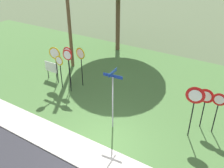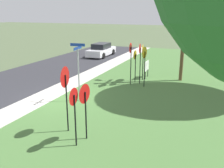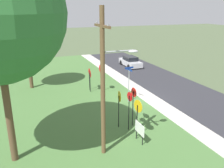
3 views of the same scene
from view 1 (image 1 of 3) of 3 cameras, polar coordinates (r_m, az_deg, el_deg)
The scene contains 14 objects.
ground_plane at distance 11.67m, azimuth -2.59°, elevation -13.94°, with size 160.00×160.00×0.00m, color #4C5B3D.
sidewalk_strip at distance 11.19m, azimuth -5.00°, elevation -16.17°, with size 44.00×1.60×0.06m, color #BCB7AD.
grass_median at distance 15.97m, azimuth 9.65°, elevation -1.12°, with size 44.00×12.00×0.04m, color #477038.
stop_sign_near_left at distance 16.06m, azimuth -12.99°, elevation 6.08°, with size 0.79×0.16×2.49m.
stop_sign_near_right at distance 15.39m, azimuth -7.20°, elevation 5.82°, with size 0.72×0.13×2.59m.
stop_sign_far_left at distance 15.50m, azimuth -11.96°, elevation 4.22°, with size 0.61×0.10×2.17m.
stop_sign_far_center at distance 14.78m, azimuth -10.07°, elevation 5.00°, with size 0.65×0.11×2.77m.
stop_sign_far_right at distance 15.43m, azimuth -10.03°, elevation 5.69°, with size 0.61×0.12×2.67m.
yield_sign_near_left at distance 12.32m, azimuth 23.30°, elevation -4.35°, with size 0.64×0.10×2.19m.
yield_sign_near_right at distance 11.44m, azimuth 18.48°, elevation -3.57°, with size 0.83×0.16×2.69m.
yield_sign_far_left at distance 12.46m, azimuth 20.73°, elevation -3.39°, with size 0.74×0.11×2.18m.
street_name_post at distance 11.52m, azimuth 0.17°, elevation -2.68°, with size 0.96×0.81×3.12m.
utility_pole at distance 17.57m, azimuth -10.45°, elevation 16.89°, with size 2.10×2.08×7.96m.
notice_board at distance 16.97m, azimuth -13.78°, elevation 3.59°, with size 1.10×0.06×1.25m.
Camera 1 is at (4.95, -6.93, 7.98)m, focal length 39.63 mm.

